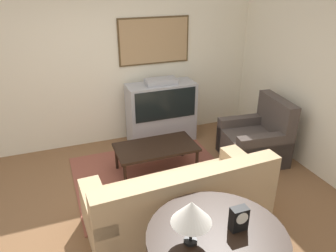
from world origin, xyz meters
TOP-DOWN VIEW (x-y plane):
  - ground_plane at (0.00, 0.00)m, footprint 12.00×12.00m
  - wall_back at (0.01, 2.13)m, footprint 12.00×0.10m
  - wall_right at (2.63, 0.00)m, footprint 0.06×12.00m
  - area_rug at (0.32, 0.74)m, footprint 2.17×1.83m
  - tv at (0.84, 1.77)m, footprint 1.15×0.47m
  - couch at (0.34, -0.28)m, footprint 2.17×0.98m
  - armchair at (2.02, 0.65)m, footprint 0.96×0.95m
  - coffee_table at (0.43, 0.84)m, footprint 1.17×0.63m
  - console_table at (0.24, -1.32)m, footprint 1.19×1.19m
  - table_lamp at (0.00, -1.31)m, footprint 0.33×0.33m
  - mantel_clock at (0.44, -1.31)m, footprint 0.15×0.10m

SIDE VIEW (x-z plane):
  - ground_plane at x=0.00m, z-range 0.00..0.00m
  - area_rug at x=0.32m, z-range 0.00..0.01m
  - couch at x=0.34m, z-range -0.12..0.71m
  - armchair at x=2.02m, z-range -0.18..0.81m
  - coffee_table at x=0.43m, z-range 0.17..0.60m
  - tv at x=0.84m, z-range -0.03..1.10m
  - console_table at x=0.24m, z-range 0.30..1.03m
  - mantel_clock at x=0.44m, z-range 0.73..0.95m
  - table_lamp at x=0.00m, z-range 0.83..1.23m
  - wall_right at x=2.63m, z-range 0.00..2.70m
  - wall_back at x=0.01m, z-range 0.01..2.71m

